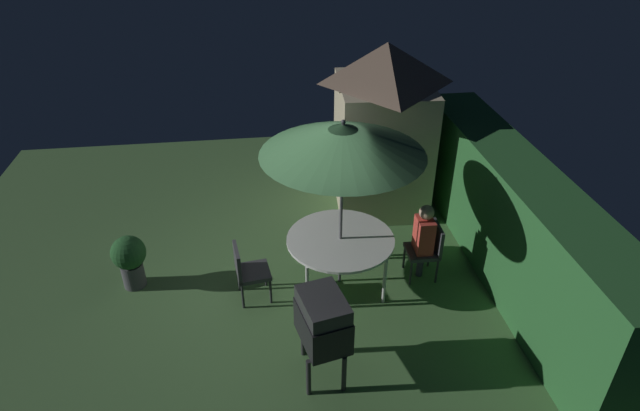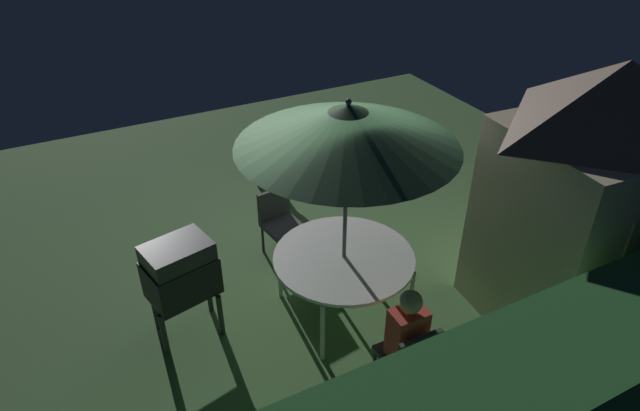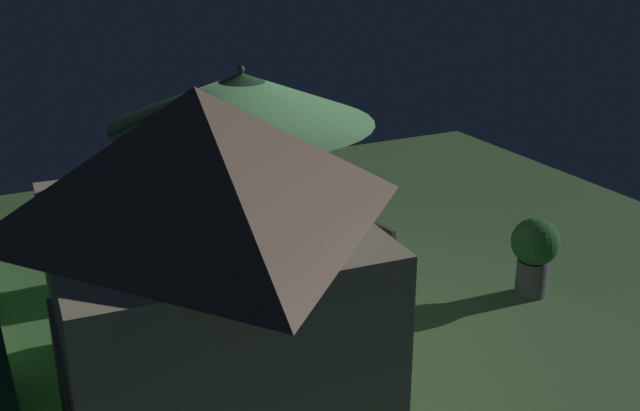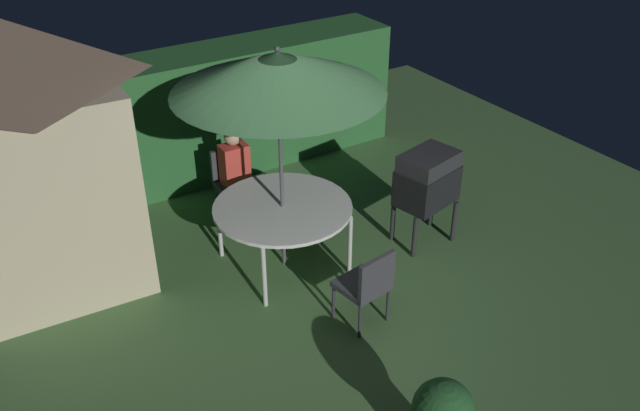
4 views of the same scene
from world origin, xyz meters
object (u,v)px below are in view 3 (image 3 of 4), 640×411
object	(u,v)px
garden_shed	(208,346)
potted_plant_by_grill	(534,251)
bbq_grill	(233,199)
chair_far_side	(369,261)
person_in_red	(108,299)
chair_near_shed	(101,329)
patio_umbrella	(242,99)
patio_table	(248,275)

from	to	relation	value
garden_shed	potted_plant_by_grill	bearing A→B (deg)	-64.94
bbq_grill	chair_far_side	world-z (taller)	bbq_grill
person_in_red	chair_near_shed	bearing A→B (deg)	89.13
garden_shed	patio_umbrella	bearing A→B (deg)	-26.16
chair_near_shed	patio_umbrella	bearing A→B (deg)	-90.87
chair_near_shed	person_in_red	xyz separation A→B (m)	(-0.00, -0.09, 0.26)
chair_far_side	potted_plant_by_grill	size ratio (longest dim) A/B	1.05
bbq_grill	potted_plant_by_grill	bearing A→B (deg)	-127.79
chair_far_side	patio_umbrella	bearing A→B (deg)	98.05
person_in_red	patio_umbrella	bearing A→B (deg)	-90.87
chair_near_shed	person_in_red	world-z (taller)	person_in_red
patio_table	garden_shed	bearing A→B (deg)	153.84
patio_table	chair_far_side	bearing A→B (deg)	-81.95
patio_table	potted_plant_by_grill	world-z (taller)	potted_plant_by_grill
potted_plant_by_grill	garden_shed	bearing A→B (deg)	115.06
garden_shed	chair_near_shed	distance (m)	2.51
chair_far_side	person_in_red	world-z (taller)	person_in_red
garden_shed	chair_near_shed	size ratio (longest dim) A/B	3.31
patio_umbrella	chair_near_shed	size ratio (longest dim) A/B	2.93
chair_near_shed	potted_plant_by_grill	xyz separation A→B (m)	(-0.33, -4.40, -0.02)
bbq_grill	chair_far_side	size ratio (longest dim) A/B	1.33
chair_far_side	potted_plant_by_grill	xyz separation A→B (m)	(-0.51, -1.70, -0.02)
garden_shed	person_in_red	distance (m)	2.41
patio_umbrella	patio_table	bearing A→B (deg)	-88.81
bbq_grill	patio_umbrella	bearing A→B (deg)	163.91
chair_near_shed	potted_plant_by_grill	bearing A→B (deg)	-94.34
chair_near_shed	chair_far_side	world-z (taller)	same
garden_shed	potted_plant_by_grill	world-z (taller)	garden_shed
patio_umbrella	person_in_red	world-z (taller)	patio_umbrella
chair_far_side	chair_near_shed	bearing A→B (deg)	93.67
patio_umbrella	bbq_grill	distance (m)	2.32
chair_far_side	potted_plant_by_grill	world-z (taller)	chair_far_side
bbq_grill	chair_near_shed	world-z (taller)	bbq_grill
patio_table	patio_umbrella	xyz separation A→B (m)	(-0.00, 0.00, 1.61)
garden_shed	chair_near_shed	xyz separation A→B (m)	(2.29, 0.21, -1.00)
potted_plant_by_grill	chair_near_shed	bearing A→B (deg)	85.66
patio_table	person_in_red	world-z (taller)	person_in_red
garden_shed	patio_table	xyz separation A→B (m)	(2.27, -1.12, -0.77)
chair_far_side	person_in_red	bearing A→B (deg)	93.82
potted_plant_by_grill	person_in_red	xyz separation A→B (m)	(0.33, 4.32, 0.28)
potted_plant_by_grill	patio_table	bearing A→B (deg)	84.16
patio_table	chair_far_side	size ratio (longest dim) A/B	1.75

